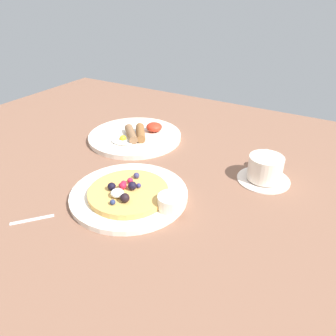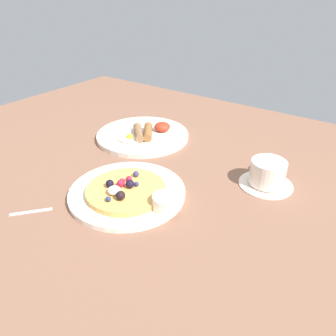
# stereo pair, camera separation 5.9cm
# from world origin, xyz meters

# --- Properties ---
(ground_plane) EXTENTS (1.58, 1.28, 0.03)m
(ground_plane) POSITION_xyz_m (0.00, 0.00, -0.01)
(ground_plane) COLOR brown
(pancake_plate) EXTENTS (0.26, 0.26, 0.01)m
(pancake_plate) POSITION_xyz_m (0.01, -0.08, 0.01)
(pancake_plate) COLOR white
(pancake_plate) RESTS_ON ground_plane
(pancake_with_berries) EXTENTS (0.17, 0.17, 0.03)m
(pancake_with_berries) POSITION_xyz_m (0.01, -0.09, 0.02)
(pancake_with_berries) COLOR #DAA452
(pancake_with_berries) RESTS_ON pancake_plate
(syrup_ramekin) EXTENTS (0.05, 0.05, 0.03)m
(syrup_ramekin) POSITION_xyz_m (0.12, -0.08, 0.03)
(syrup_ramekin) COLOR white
(syrup_ramekin) RESTS_ON pancake_plate
(breakfast_plate) EXTENTS (0.28, 0.28, 0.01)m
(breakfast_plate) POSITION_xyz_m (-0.16, 0.18, 0.01)
(breakfast_plate) COLOR #F0E2CE
(breakfast_plate) RESTS_ON ground_plane
(fried_breakfast) EXTENTS (0.10, 0.16, 0.03)m
(fried_breakfast) POSITION_xyz_m (-0.14, 0.18, 0.03)
(fried_breakfast) COLOR brown
(fried_breakfast) RESTS_ON breakfast_plate
(coffee_saucer) EXTENTS (0.12, 0.12, 0.01)m
(coffee_saucer) POSITION_xyz_m (0.24, 0.14, 0.00)
(coffee_saucer) COLOR #F6E1D0
(coffee_saucer) RESTS_ON ground_plane
(coffee_cup) EXTENTS (0.08, 0.11, 0.06)m
(coffee_cup) POSITION_xyz_m (0.24, 0.15, 0.04)
(coffee_cup) COLOR white
(coffee_cup) RESTS_ON coffee_saucer
(teaspoon) EXTENTS (0.10, 0.11, 0.01)m
(teaspoon) POSITION_xyz_m (-0.15, -0.28, 0.00)
(teaspoon) COLOR silver
(teaspoon) RESTS_ON ground_plane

